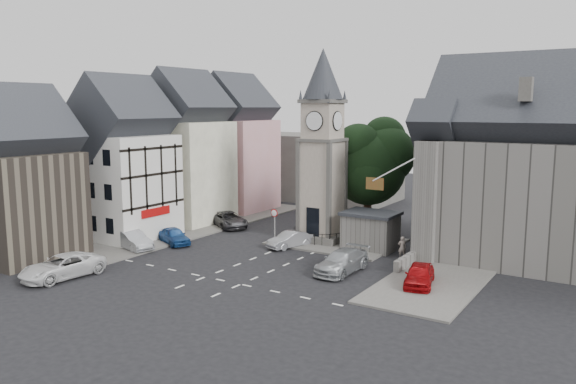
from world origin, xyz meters
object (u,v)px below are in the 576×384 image
Objects in this scene: clock_tower at (322,147)px; pedestrian at (402,247)px; car_east_red at (419,275)px; stone_shelter at (371,230)px; car_west_blue at (174,236)px.

clock_tower is 10.95m from pedestrian.
clock_tower is 9.50× the size of pedestrian.
car_east_red is 6.70m from pedestrian.
stone_shelter reaches higher than pedestrian.
stone_shelter is at bearing -56.29° from pedestrian.
car_west_blue is 0.95× the size of car_east_red.
clock_tower is at bearing 133.00° from car_east_red.
car_west_blue is at bearing -142.03° from clock_tower.
pedestrian is at bearing -21.95° from stone_shelter.
car_east_red reaches higher than car_west_blue.
pedestrian is at bearing 107.10° from car_east_red.
pedestrian is (17.90, 5.95, 0.16)m from car_west_blue.
pedestrian reaches higher than car_west_blue.
car_east_red is at bearing -33.46° from clock_tower.
car_west_blue is at bearing -15.96° from pedestrian.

